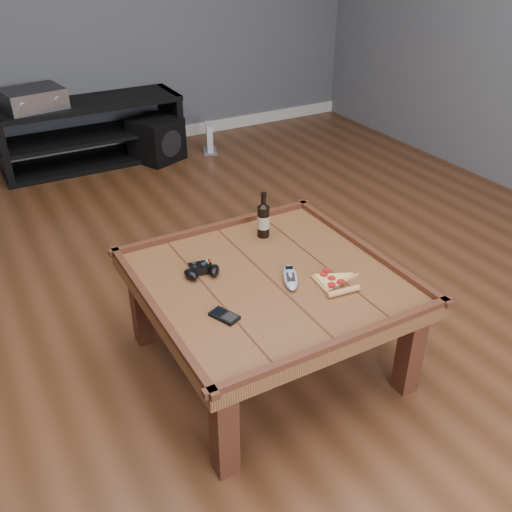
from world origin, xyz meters
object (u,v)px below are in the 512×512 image
coffee_table (269,289)px  smartphone (224,316)px  av_receiver (33,99)px  game_controller (202,270)px  game_console (209,139)px  media_console (92,133)px  beer_bottle (263,219)px  pizza_slice (333,282)px  subwoofer (157,139)px  remote_control (290,277)px

coffee_table → smartphone: 0.32m
smartphone → av_receiver: 2.90m
coffee_table → smartphone: size_ratio=8.37×
game_controller → game_console: (1.14, 2.38, -0.36)m
game_controller → smartphone: (-0.05, -0.30, -0.01)m
media_console → game_controller: bearing=-95.0°
smartphone → beer_bottle: bearing=24.2°
game_controller → pizza_slice: size_ratio=0.62×
smartphone → game_controller: bearing=57.9°
game_controller → pizza_slice: (0.43, -0.32, -0.01)m
game_controller → subwoofer: game_controller is taller
pizza_slice → smartphone: 0.48m
subwoofer → game_console: bearing=-29.0°
coffee_table → game_console: 2.70m
smartphone → subwoofer: smartphone is taller
beer_bottle → pizza_slice: (0.04, -0.48, -0.08)m
remote_control → pizza_slice: bearing=-11.3°
subwoofer → coffee_table: bearing=-123.3°
av_receiver → subwoofer: size_ratio=1.04×
av_receiver → game_console: av_receiver is taller
game_controller → smartphone: game_controller is taller
pizza_slice → av_receiver: bearing=107.6°
game_controller → pizza_slice: 0.53m
game_console → smartphone: bearing=-93.2°
remote_control → game_console: bearing=98.9°
game_controller → av_receiver: bearing=103.4°
subwoofer → beer_bottle: bearing=-120.9°
subwoofer → game_console: subwoofer is taller
pizza_slice → game_console: bearing=81.5°
beer_bottle → remote_control: beer_bottle is taller
coffee_table → pizza_slice: 0.27m
av_receiver → game_console: bearing=-18.5°
av_receiver → smartphone: bearing=-96.9°
coffee_table → av_receiver: size_ratio=2.24×
media_console → smartphone: size_ratio=11.37×
av_receiver → game_console: 1.39m
media_console → game_console: media_console is taller
beer_bottle → pizza_slice: bearing=-84.7°
pizza_slice → smartphone: (-0.48, 0.01, -0.00)m
beer_bottle → subwoofer: bearing=82.1°
game_controller → av_receiver: size_ratio=0.36×
pizza_slice → game_console: pizza_slice is taller
coffee_table → subwoofer: 2.63m
coffee_table → media_console: size_ratio=0.74×
media_console → pizza_slice: size_ratio=5.29×
media_console → smartphone: media_console is taller
beer_bottle → av_receiver: beer_bottle is taller
media_console → av_receiver: size_ratio=3.05×
media_console → game_console: (0.91, -0.22, -0.14)m
beer_bottle → pizza_slice: 0.49m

